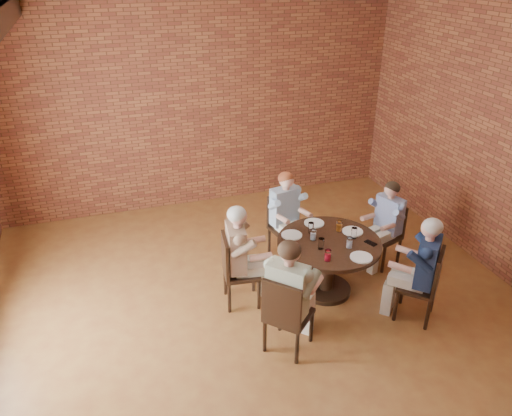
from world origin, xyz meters
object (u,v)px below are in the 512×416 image
object	(u,v)px
chair_c	(235,268)
diner_c	(241,256)
chair_e	(426,283)
smartphone	(371,243)
diner_e	(420,270)
diner_a	(386,225)
chair_a	(388,232)
chair_b	(283,223)
chair_d	(285,313)
dining_table	(328,256)
diner_b	(287,216)
diner_d	(290,296)

from	to	relation	value
chair_c	diner_c	bearing A→B (deg)	-90.00
chair_e	smartphone	world-z (taller)	chair_e
diner_e	smartphone	world-z (taller)	diner_e
diner_c	diner_a	bearing A→B (deg)	-77.08
chair_a	chair_b	size ratio (longest dim) A/B	0.97
diner_c	chair_d	bearing A→B (deg)	-161.90
chair_b	chair_c	bearing A→B (deg)	-149.22
chair_a	chair_b	distance (m)	1.44
diner_a	diner_c	bearing A→B (deg)	-103.21
dining_table	diner_b	world-z (taller)	diner_b
diner_e	chair_a	bearing A→B (deg)	-150.04
chair_e	smartphone	bearing A→B (deg)	-103.37
diner_a	chair_b	xyz separation A→B (m)	(-1.22, 0.67, -0.12)
chair_d	diner_d	size ratio (longest dim) A/B	0.70
chair_e	smartphone	size ratio (longest dim) A/B	6.16
diner_d	smartphone	size ratio (longest dim) A/B	9.04
diner_a	diner_d	distance (m)	2.16
diner_c	smartphone	world-z (taller)	diner_c
chair_a	smartphone	size ratio (longest dim) A/B	5.83
chair_c	diner_b	bearing A→B (deg)	-43.69
chair_a	diner_d	size ratio (longest dim) A/B	0.64
diner_b	chair_c	bearing A→B (deg)	-152.29
diner_b	chair_c	world-z (taller)	diner_b
diner_b	chair_d	distance (m)	1.92
diner_d	diner_e	bearing A→B (deg)	-132.89
diner_c	chair_e	bearing A→B (deg)	-109.42
chair_a	chair_b	xyz separation A→B (m)	(-1.28, 0.65, 0.01)
chair_b	chair_d	size ratio (longest dim) A/B	0.95
chair_a	chair_e	xyz separation A→B (m)	(-0.23, -1.20, 0.02)
chair_a	chair_c	world-z (taller)	chair_c
diner_d	dining_table	bearing A→B (deg)	-90.00
dining_table	chair_d	size ratio (longest dim) A/B	1.33
diner_b	diner_c	distance (m)	1.20
diner_c	diner_d	xyz separation A→B (m)	(0.26, -0.92, 0.02)
chair_a	diner_c	distance (m)	2.18
dining_table	chair_b	distance (m)	1.04
diner_a	diner_c	xyz separation A→B (m)	(-2.09, -0.21, 0.05)
diner_d	chair_e	xyz separation A→B (m)	(1.67, -0.04, -0.18)
diner_e	smartphone	xyz separation A→B (m)	(-0.33, 0.56, 0.09)
diner_d	smartphone	distance (m)	1.41
chair_b	chair_e	distance (m)	2.12
chair_d	chair_a	bearing A→B (deg)	-101.74
chair_b	diner_c	distance (m)	1.26
diner_c	diner_e	xyz separation A→B (m)	(1.87, -0.90, 0.00)
diner_b	diner_d	world-z (taller)	diner_d
chair_b	diner_a	bearing A→B (deg)	-40.32
diner_b	diner_c	xyz separation A→B (m)	(-0.89, -0.81, 0.02)
dining_table	chair_a	bearing A→B (deg)	18.99
diner_e	chair_b	bearing A→B (deg)	-106.56
chair_a	chair_d	world-z (taller)	chair_d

